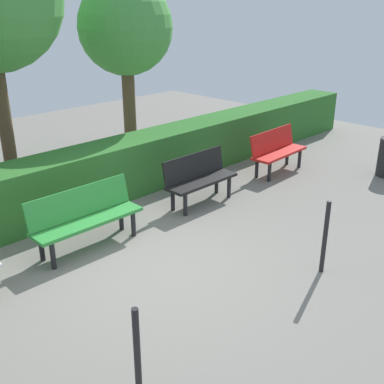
% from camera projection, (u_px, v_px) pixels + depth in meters
% --- Properties ---
extents(ground_plane, '(18.65, 18.65, 0.00)m').
position_uv_depth(ground_plane, '(143.00, 267.00, 6.27)').
color(ground_plane, gray).
extents(bench_red, '(1.44, 0.51, 0.86)m').
position_uv_depth(bench_red, '(277.00, 149.00, 9.58)').
color(bench_red, red).
rests_on(bench_red, ground_plane).
extents(bench_black, '(1.40, 0.46, 0.86)m').
position_uv_depth(bench_black, '(199.00, 177.00, 8.10)').
color(bench_black, black).
rests_on(bench_black, ground_plane).
extents(bench_green, '(1.64, 0.48, 0.86)m').
position_uv_depth(bench_green, '(85.00, 215.00, 6.64)').
color(bench_green, '#2D8C38').
rests_on(bench_green, ground_plane).
extents(hedge_row, '(14.65, 0.79, 0.98)m').
position_uv_depth(hedge_row, '(104.00, 173.00, 8.24)').
color(hedge_row, '#2D6B28').
rests_on(hedge_row, ground_plane).
extents(tree_near, '(1.88, 1.88, 3.73)m').
position_uv_depth(tree_near, '(125.00, 29.00, 9.31)').
color(tree_near, brown).
rests_on(tree_near, ground_plane).
extents(railing_post_mid, '(0.06, 0.06, 1.00)m').
position_uv_depth(railing_post_mid, '(325.00, 237.00, 5.99)').
color(railing_post_mid, black).
rests_on(railing_post_mid, ground_plane).
extents(railing_post_far, '(0.06, 0.06, 1.00)m').
position_uv_depth(railing_post_far, '(137.00, 358.00, 3.97)').
color(railing_post_far, black).
rests_on(railing_post_far, ground_plane).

